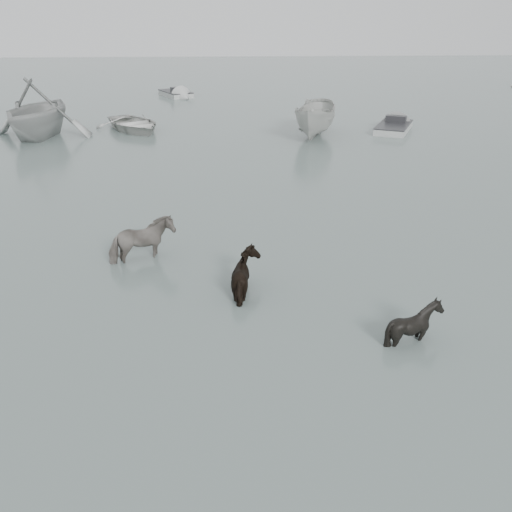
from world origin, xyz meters
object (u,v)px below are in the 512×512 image
pony_dark (249,266)px  rowboat_lead (133,122)px  pony_black (416,314)px  pony_pinto (141,235)px

pony_dark → rowboat_lead: pony_dark is taller
pony_black → rowboat_lead: bearing=44.5°
pony_dark → pony_pinto: bearing=33.3°
pony_black → pony_pinto: bearing=77.1°
pony_dark → pony_black: bearing=-146.9°
pony_black → rowboat_lead: pony_black is taller
pony_pinto → pony_dark: size_ratio=1.29×
pony_pinto → pony_dark: pony_pinto is taller
pony_pinto → rowboat_lead: bearing=-18.7°
pony_dark → rowboat_lead: 20.65m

